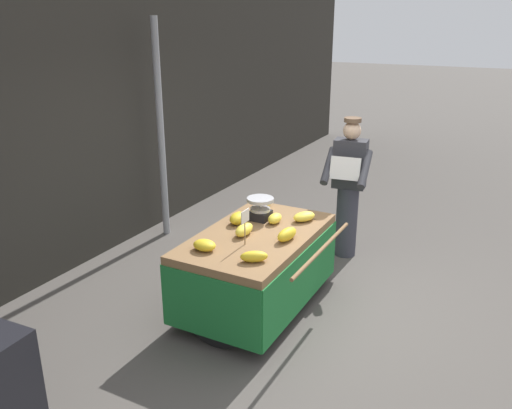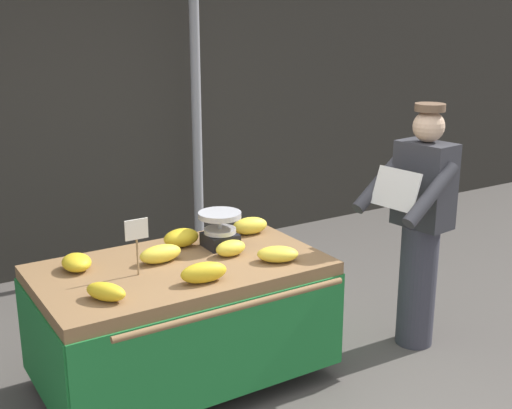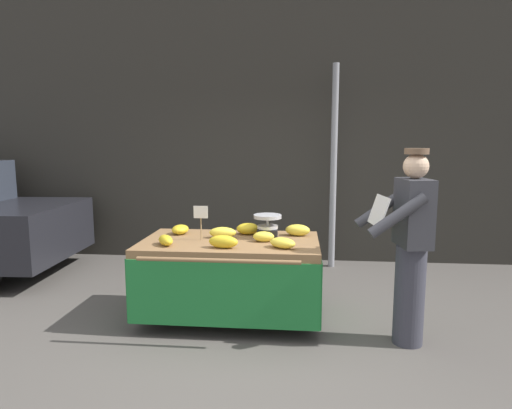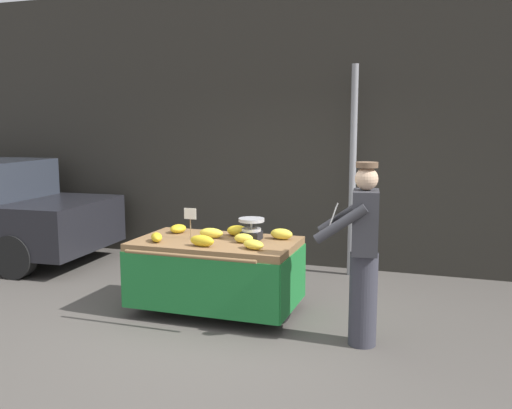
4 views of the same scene
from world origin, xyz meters
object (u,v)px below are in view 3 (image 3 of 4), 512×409
at_px(banana_bunch_2, 248,229).
at_px(banana_bunch_7, 264,237).
at_px(banana_bunch_3, 223,242).
at_px(banana_bunch_6, 223,233).
at_px(price_sign, 201,215).
at_px(vendor_person, 410,247).
at_px(weighing_scale, 268,226).
at_px(banana_bunch_0, 298,230).
at_px(banana_bunch_1, 180,229).
at_px(banana_bunch_4, 166,240).
at_px(banana_cart, 230,262).
at_px(banana_bunch_5, 283,243).
at_px(street_pole, 334,168).

bearing_deg(banana_bunch_2, banana_bunch_7, -59.72).
xyz_separation_m(banana_bunch_3, banana_bunch_6, (-0.08, 0.42, -0.00)).
height_order(price_sign, vendor_person, vendor_person).
bearing_deg(weighing_scale, banana_bunch_0, 21.98).
height_order(banana_bunch_2, banana_bunch_7, banana_bunch_2).
height_order(banana_bunch_0, vendor_person, vendor_person).
bearing_deg(price_sign, banana_bunch_2, 36.36).
height_order(banana_bunch_1, banana_bunch_4, same).
bearing_deg(banana_bunch_6, banana_bunch_3, -79.47).
relative_size(banana_cart, banana_bunch_0, 6.96).
bearing_deg(banana_bunch_4, banana_bunch_1, 89.84).
height_order(weighing_scale, banana_bunch_5, weighing_scale).
xyz_separation_m(street_pole, weighing_scale, (-0.79, -1.86, -0.48)).
relative_size(banana_bunch_6, vendor_person, 0.16).
distance_m(street_pole, banana_bunch_1, 2.52).
relative_size(banana_bunch_1, vendor_person, 0.13).
height_order(street_pole, banana_bunch_5, street_pole).
bearing_deg(banana_bunch_7, banana_bunch_2, 120.28).
height_order(banana_bunch_4, banana_bunch_7, banana_bunch_7).
height_order(banana_bunch_1, banana_bunch_3, banana_bunch_3).
xyz_separation_m(banana_bunch_0, banana_bunch_6, (-0.75, -0.18, -0.00)).
distance_m(banana_bunch_3, banana_bunch_7, 0.45).
distance_m(banana_bunch_0, banana_bunch_4, 1.34).
relative_size(banana_bunch_3, banana_bunch_7, 1.34).
relative_size(weighing_scale, vendor_person, 0.16).
xyz_separation_m(banana_bunch_0, vendor_person, (0.96, -0.66, 0.01)).
height_order(weighing_scale, banana_bunch_2, weighing_scale).
xyz_separation_m(banana_bunch_0, banana_bunch_7, (-0.33, -0.30, -0.01)).
relative_size(price_sign, banana_bunch_7, 1.67).
distance_m(banana_bunch_0, banana_bunch_7, 0.45).
height_order(weighing_scale, price_sign, price_sign).
bearing_deg(vendor_person, banana_bunch_0, 145.73).
distance_m(weighing_scale, banana_bunch_6, 0.46).
height_order(banana_bunch_2, banana_bunch_6, banana_bunch_2).
xyz_separation_m(banana_bunch_4, banana_bunch_5, (1.09, -0.01, -0.00)).
distance_m(banana_cart, banana_bunch_1, 0.67).
bearing_deg(weighing_scale, banana_bunch_6, -172.74).
bearing_deg(banana_bunch_3, banana_bunch_0, 41.63).
height_order(banana_bunch_4, vendor_person, vendor_person).
bearing_deg(banana_bunch_0, banana_bunch_2, 178.11).
height_order(banana_cart, weighing_scale, weighing_scale).
distance_m(banana_bunch_2, banana_bunch_3, 0.63).
height_order(banana_bunch_0, banana_bunch_1, banana_bunch_0).
distance_m(banana_bunch_0, banana_bunch_6, 0.77).
bearing_deg(weighing_scale, street_pole, 66.92).
bearing_deg(weighing_scale, banana_bunch_2, 146.77).
xyz_separation_m(street_pole, banana_bunch_6, (-1.24, -1.91, -0.55)).
xyz_separation_m(banana_cart, banana_bunch_1, (-0.57, 0.24, 0.27)).
bearing_deg(vendor_person, banana_bunch_3, 177.97).
bearing_deg(banana_cart, banana_bunch_5, -27.96).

